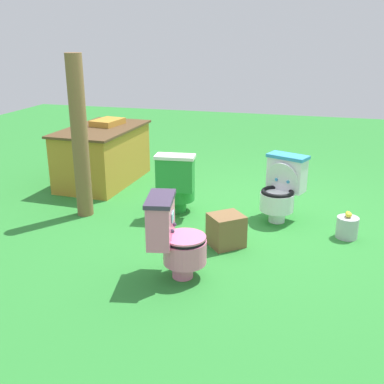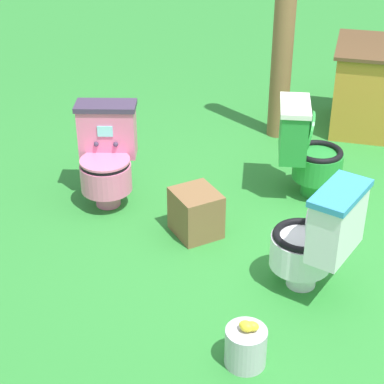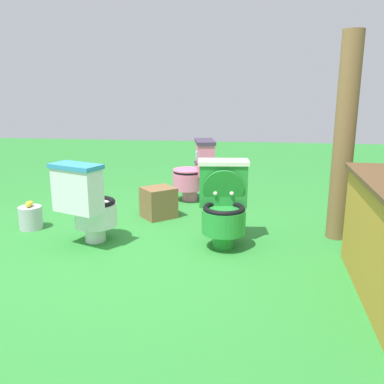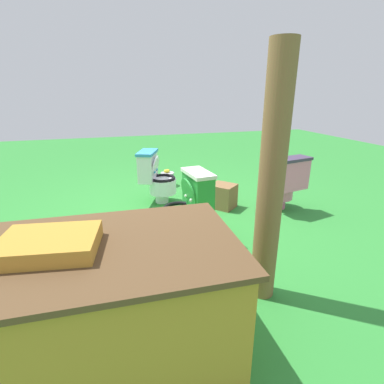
{
  "view_description": "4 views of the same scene",
  "coord_description": "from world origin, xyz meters",
  "px_view_note": "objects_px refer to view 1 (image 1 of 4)",
  "views": [
    {
      "loc": [
        -4.92,
        -0.82,
        2.0
      ],
      "look_at": [
        -0.82,
        0.33,
        0.53
      ],
      "focal_mm": 43.49,
      "sensor_mm": 36.0,
      "label": 1
    },
    {
      "loc": [
        -0.03,
        -3.71,
        2.51
      ],
      "look_at": [
        -0.82,
        -0.1,
        0.37
      ],
      "focal_mm": 61.34,
      "sensor_mm": 36.0,
      "label": 2
    },
    {
      "loc": [
        3.32,
        0.87,
        1.35
      ],
      "look_at": [
        -0.5,
        0.38,
        0.37
      ],
      "focal_mm": 39.16,
      "sensor_mm": 36.0,
      "label": 3
    },
    {
      "loc": [
        0.62,
        3.38,
        1.49
      ],
      "look_at": [
        -0.33,
        0.18,
        0.33
      ],
      "focal_mm": 27.27,
      "sensor_mm": 36.0,
      "label": 4
    }
  ],
  "objects_px": {
    "toilet_green": "(177,183)",
    "toilet_pink": "(174,237)",
    "toilet_white": "(282,188)",
    "lemon_bucket": "(347,227)",
    "small_crate": "(226,230)",
    "vendor_table": "(103,155)",
    "wooden_post": "(80,138)"
  },
  "relations": [
    {
      "from": "wooden_post",
      "to": "lemon_bucket",
      "type": "height_order",
      "value": "wooden_post"
    },
    {
      "from": "vendor_table",
      "to": "toilet_green",
      "type": "bearing_deg",
      "value": -123.01
    },
    {
      "from": "toilet_pink",
      "to": "vendor_table",
      "type": "bearing_deg",
      "value": -153.63
    },
    {
      "from": "toilet_white",
      "to": "toilet_pink",
      "type": "bearing_deg",
      "value": 86.02
    },
    {
      "from": "toilet_pink",
      "to": "vendor_table",
      "type": "relative_size",
      "value": 0.49
    },
    {
      "from": "toilet_white",
      "to": "small_crate",
      "type": "bearing_deg",
      "value": 83.2
    },
    {
      "from": "toilet_green",
      "to": "toilet_white",
      "type": "bearing_deg",
      "value": 0.56
    },
    {
      "from": "toilet_white",
      "to": "toilet_green",
      "type": "distance_m",
      "value": 1.17
    },
    {
      "from": "toilet_green",
      "to": "toilet_pink",
      "type": "height_order",
      "value": "same"
    },
    {
      "from": "toilet_white",
      "to": "wooden_post",
      "type": "relative_size",
      "value": 0.4
    },
    {
      "from": "toilet_green",
      "to": "toilet_pink",
      "type": "relative_size",
      "value": 1.0
    },
    {
      "from": "wooden_post",
      "to": "lemon_bucket",
      "type": "bearing_deg",
      "value": -87.28
    },
    {
      "from": "vendor_table",
      "to": "small_crate",
      "type": "xyz_separation_m",
      "value": [
        -1.55,
        -2.06,
        -0.23
      ]
    },
    {
      "from": "toilet_white",
      "to": "lemon_bucket",
      "type": "distance_m",
      "value": 0.81
    },
    {
      "from": "toilet_pink",
      "to": "lemon_bucket",
      "type": "relative_size",
      "value": 2.63
    },
    {
      "from": "vendor_table",
      "to": "lemon_bucket",
      "type": "distance_m",
      "value": 3.38
    },
    {
      "from": "toilet_green",
      "to": "lemon_bucket",
      "type": "xyz_separation_m",
      "value": [
        -0.17,
        -1.87,
        -0.26
      ]
    },
    {
      "from": "toilet_pink",
      "to": "lemon_bucket",
      "type": "height_order",
      "value": "toilet_pink"
    },
    {
      "from": "toilet_green",
      "to": "vendor_table",
      "type": "xyz_separation_m",
      "value": [
        0.87,
        1.34,
        0.02
      ]
    },
    {
      "from": "toilet_green",
      "to": "toilet_pink",
      "type": "xyz_separation_m",
      "value": [
        -1.41,
        -0.41,
        -0.0
      ]
    },
    {
      "from": "lemon_bucket",
      "to": "toilet_white",
      "type": "bearing_deg",
      "value": 66.58
    },
    {
      "from": "toilet_white",
      "to": "toilet_pink",
      "type": "distance_m",
      "value": 1.72
    },
    {
      "from": "lemon_bucket",
      "to": "wooden_post",
      "type": "bearing_deg",
      "value": 92.72
    },
    {
      "from": "toilet_white",
      "to": "vendor_table",
      "type": "height_order",
      "value": "vendor_table"
    },
    {
      "from": "toilet_pink",
      "to": "small_crate",
      "type": "relative_size",
      "value": 2.27
    },
    {
      "from": "toilet_white",
      "to": "vendor_table",
      "type": "relative_size",
      "value": 0.49
    },
    {
      "from": "vendor_table",
      "to": "lemon_bucket",
      "type": "xyz_separation_m",
      "value": [
        -1.04,
        -3.21,
        -0.28
      ]
    },
    {
      "from": "wooden_post",
      "to": "toilet_pink",
      "type": "bearing_deg",
      "value": -127.64
    },
    {
      "from": "toilet_white",
      "to": "vendor_table",
      "type": "distance_m",
      "value": 2.61
    },
    {
      "from": "toilet_white",
      "to": "lemon_bucket",
      "type": "xyz_separation_m",
      "value": [
        -0.31,
        -0.71,
        -0.26
      ]
    },
    {
      "from": "toilet_green",
      "to": "small_crate",
      "type": "xyz_separation_m",
      "value": [
        -0.68,
        -0.71,
        -0.21
      ]
    },
    {
      "from": "toilet_green",
      "to": "wooden_post",
      "type": "relative_size",
      "value": 0.4
    }
  ]
}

